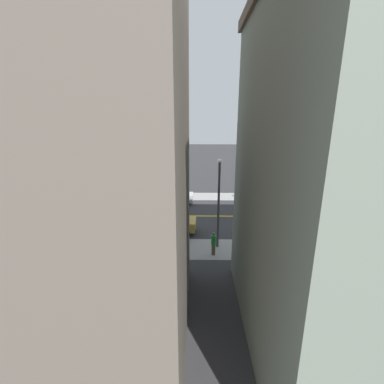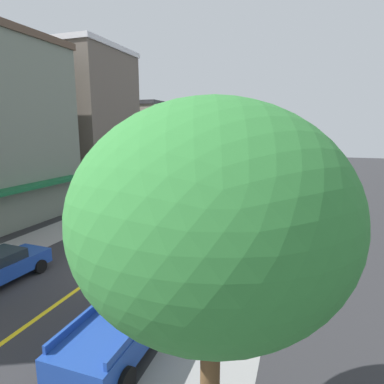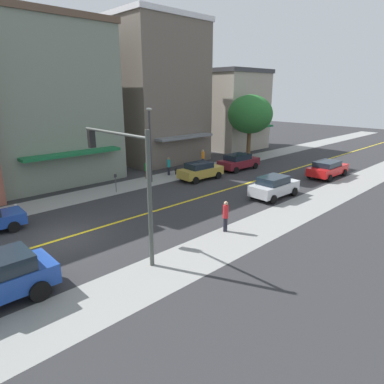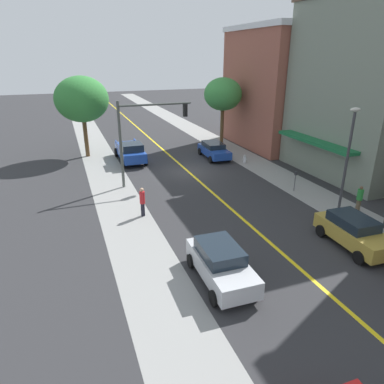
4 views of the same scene
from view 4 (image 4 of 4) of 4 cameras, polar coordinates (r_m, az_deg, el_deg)
name	(u,v)px [view 4 (image 4 of 4)]	position (r m, az deg, el deg)	size (l,w,h in m)	color
ground_plane	(188,172)	(28.85, -0.58, 3.32)	(140.00, 140.00, 0.00)	#2D2D30
sidewalk_left	(257,164)	(31.51, 10.55, 4.54)	(3.03, 126.00, 0.01)	gray
sidewalk_right	(109,181)	(27.48, -13.33, 1.78)	(3.03, 126.00, 0.01)	gray
road_centerline_stripe	(188,172)	(28.85, -0.58, 3.33)	(0.20, 126.00, 0.00)	yellow
pale_office_building	(296,87)	(39.38, 16.59, 16.12)	(12.03, 10.96, 11.72)	#935142
brick_apartment_block	(381,88)	(31.42, 28.45, 14.78)	(11.29, 10.63, 13.32)	gray
street_tree_left_near	(82,99)	(33.89, -17.59, 14.23)	(4.79, 4.79, 7.32)	brown
street_tree_left_far	(223,95)	(35.93, 5.08, 15.59)	(3.75, 3.75, 6.97)	brown
fire_hydrant	(245,159)	(31.55, 8.60, 5.39)	(0.44, 0.24, 0.75)	silver
parking_meter	(295,178)	(25.50, 16.53, 2.17)	(0.12, 0.18, 1.44)	#4C4C51
traffic_light_mast	(143,128)	(25.18, -7.98, 10.25)	(5.29, 0.32, 6.14)	#474C47
street_lamp	(349,150)	(22.23, 24.24, 6.35)	(0.70, 0.36, 6.31)	#38383D
gold_sedan_left_curb	(354,231)	(19.24, 24.94, -5.87)	(2.08, 4.25, 1.57)	#B29338
blue_sedan_left_curb	(214,150)	(32.75, 3.59, 6.89)	(2.12, 4.53, 1.43)	#1E429E
silver_sedan_right_curb	(221,263)	(15.05, 4.72, -11.50)	(2.05, 4.20, 1.61)	#B7BABF
blue_pickup_truck	(130,151)	(32.05, -10.05, 6.57)	(2.24, 5.49, 1.82)	#1E429E
pedestrian_green_shirt	(360,198)	(23.68, 25.70, -0.89)	(0.35, 0.35, 1.61)	brown
pedestrian_red_shirt	(142,201)	(20.81, -8.11, -1.46)	(0.32, 0.32, 1.79)	black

